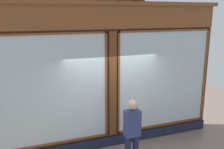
# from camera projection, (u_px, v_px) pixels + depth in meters

# --- Properties ---
(shop_facade) EXTENTS (6.30, 0.42, 4.35)m
(shop_facade) POSITION_uv_depth(u_px,v_px,m) (110.00, 76.00, 6.60)
(shop_facade) COLOR #5B3319
(shop_facade) RESTS_ON ground_plane
(pedestrian) EXTENTS (0.37, 0.24, 1.69)m
(pedestrian) POSITION_uv_depth(u_px,v_px,m) (132.00, 131.00, 5.73)
(pedestrian) COLOR #191E38
(pedestrian) RESTS_ON ground_plane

